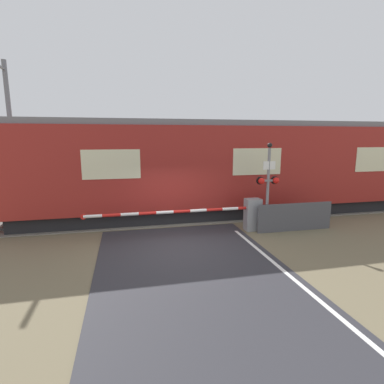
% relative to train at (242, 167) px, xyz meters
% --- Properties ---
extents(ground_plane, '(80.00, 80.00, 0.00)m').
position_rel_train_xyz_m(ground_plane, '(-3.73, -3.76, -2.21)').
color(ground_plane, '#6B6047').
extents(track_bed, '(36.00, 3.20, 0.13)m').
position_rel_train_xyz_m(track_bed, '(-3.73, 0.00, -2.18)').
color(track_bed, slate).
rests_on(track_bed, ground_plane).
extents(train, '(21.59, 3.21, 4.32)m').
position_rel_train_xyz_m(train, '(0.00, 0.00, 0.00)').
color(train, black).
rests_on(train, ground_plane).
extents(crossing_barrier, '(6.68, 0.44, 1.25)m').
position_rel_train_xyz_m(crossing_barrier, '(-1.22, -2.73, -1.52)').
color(crossing_barrier, gray).
rests_on(crossing_barrier, ground_plane).
extents(signal_post, '(0.89, 0.26, 3.40)m').
position_rel_train_xyz_m(signal_post, '(-0.17, -3.01, -0.27)').
color(signal_post, gray).
rests_on(signal_post, ground_plane).
extents(catenary_pole, '(0.20, 1.90, 6.92)m').
position_rel_train_xyz_m(catenary_pole, '(-10.38, 1.87, 1.40)').
color(catenary_pole, slate).
rests_on(catenary_pole, ground_plane).
extents(roadside_fence, '(3.11, 0.06, 1.10)m').
position_rel_train_xyz_m(roadside_fence, '(0.94, -3.18, -1.66)').
color(roadside_fence, '#4C4C51').
rests_on(roadside_fence, ground_plane).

